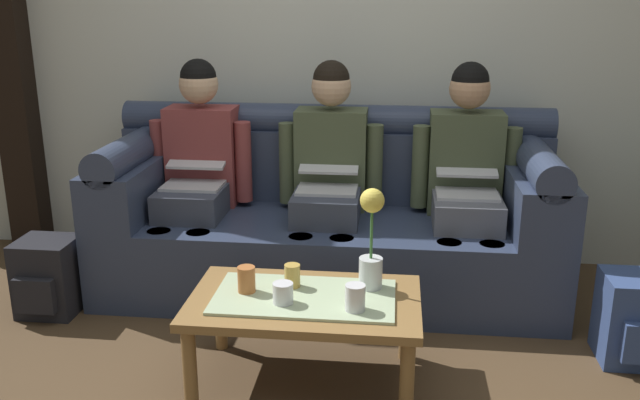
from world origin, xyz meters
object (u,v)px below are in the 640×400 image
object	(u,v)px
person_left	(198,166)
cup_near_left	(283,293)
couch	(329,221)
person_right	(466,174)
cup_far_center	(292,276)
coffee_table	(304,308)
person_middle	(329,170)
backpack_left	(48,277)
flower_vase	(371,242)
cup_near_right	(246,279)
cup_far_left	(355,297)

from	to	relation	value
person_left	cup_near_left	bearing A→B (deg)	-58.95
couch	person_left	size ratio (longest dim) A/B	1.95
person_right	cup_far_center	size ratio (longest dim) A/B	12.68
coffee_table	person_middle	bearing A→B (deg)	90.00
couch	cup_far_center	world-z (taller)	couch
person_left	backpack_left	distance (m)	0.94
couch	person_middle	distance (m)	0.29
flower_vase	person_left	bearing A→B (deg)	138.02
cup_near_left	cup_near_right	xyz separation A→B (m)	(-0.16, 0.09, 0.01)
backpack_left	flower_vase	bearing A→B (deg)	-13.17
cup_far_left	person_right	bearing A→B (deg)	65.28
coffee_table	backpack_left	xyz separation A→B (m)	(-1.36, 0.49, -0.14)
person_left	cup_near_right	distance (m)	1.11
coffee_table	backpack_left	world-z (taller)	coffee_table
coffee_table	flower_vase	world-z (taller)	flower_vase
person_middle	coffee_table	world-z (taller)	person_middle
cup_near_left	coffee_table	bearing A→B (deg)	46.13
cup_far_left	backpack_left	xyz separation A→B (m)	(-1.57, 0.60, -0.25)
cup_near_right	cup_far_center	bearing A→B (deg)	21.79
person_left	cup_near_right	world-z (taller)	person_left
person_right	cup_far_left	xyz separation A→B (m)	(-0.50, -1.09, -0.22)
coffee_table	cup_far_left	world-z (taller)	cup_far_left
cup_near_right	cup_far_center	xyz separation A→B (m)	(0.18, 0.07, -0.01)
cup_near_left	person_right	bearing A→B (deg)	53.47
person_left	flower_vase	bearing A→B (deg)	-41.98
coffee_table	flower_vase	xyz separation A→B (m)	(0.26, 0.11, 0.26)
person_middle	cup_near_right	bearing A→B (deg)	-103.71
coffee_table	cup_near_left	xyz separation A→B (m)	(-0.07, -0.08, 0.10)
cup_near_left	cup_far_left	xyz separation A→B (m)	(0.28, -0.03, 0.01)
person_left	person_middle	distance (m)	0.71
cup_far_left	backpack_left	distance (m)	1.70
coffee_table	cup_far_left	bearing A→B (deg)	-26.87
person_right	flower_vase	size ratio (longest dim) A/B	2.88
cup_near_left	cup_far_left	bearing A→B (deg)	-6.02
flower_vase	backpack_left	size ratio (longest dim) A/B	1.10
person_middle	cup_near_right	world-z (taller)	person_middle
cup_far_center	backpack_left	size ratio (longest dim) A/B	0.25
person_left	coffee_table	bearing A→B (deg)	-54.11
person_middle	person_right	size ratio (longest dim) A/B	1.00
person_middle	cup_far_center	bearing A→B (deg)	-93.86
cup_far_center	couch	bearing A→B (deg)	86.16
couch	backpack_left	xyz separation A→B (m)	(-1.36, -0.50, -0.18)
couch	cup_near_left	world-z (taller)	couch
coffee_table	cup_far_left	distance (m)	0.26
couch	backpack_left	distance (m)	1.46
flower_vase	cup_far_left	xyz separation A→B (m)	(-0.05, -0.22, -0.15)
coffee_table	cup_near_right	bearing A→B (deg)	177.42
person_right	cup_near_left	world-z (taller)	person_right
cup_near_right	cup_far_left	xyz separation A→B (m)	(0.45, -0.12, -0.00)
person_left	coffee_table	size ratio (longest dim) A/B	1.31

